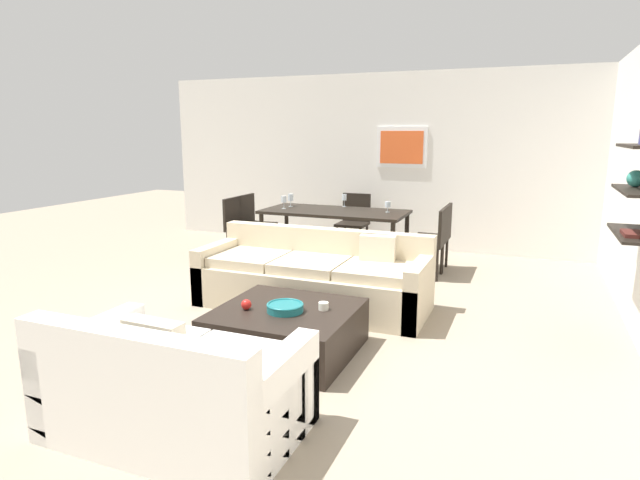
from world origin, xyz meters
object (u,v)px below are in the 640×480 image
Objects in this scene: wine_glass_head at (344,198)px; wine_glass_right_far at (388,205)px; dining_chair_left_far at (253,220)px; dining_chair_right_near at (433,238)px; loveseat_white at (174,389)px; dining_chair_left_near at (239,224)px; sofa_beige at (314,279)px; dining_chair_right_far at (438,232)px; dining_chair_head at (354,219)px; dining_table at (335,215)px; apple_on_coffee_table at (246,304)px; wine_glass_left_near at (284,200)px; coffee_table at (286,330)px; candle_jar at (324,306)px; wine_glass_left_far at (291,198)px; decorative_bowl at (285,307)px.

wine_glass_head is 0.77m from wine_glass_right_far.
dining_chair_right_near is at bearing -8.42° from dining_chair_left_far.
loveseat_white is 4.96m from dining_chair_left_far.
dining_chair_left_near is (-1.98, 4.13, 0.21)m from loveseat_white.
sofa_beige is at bearing -98.06° from wine_glass_right_far.
dining_chair_head is at bearing 154.68° from dining_chair_right_far.
dining_chair_head is at bearing 90.00° from dining_table.
dining_chair_left_near is at bearing -171.58° from dining_chair_right_far.
apple_on_coffee_table is 3.16m from dining_table.
dining_chair_left_near is 1.00× the size of dining_chair_head.
wine_glass_left_near reaches higher than sofa_beige.
wine_glass_left_near is at bearing -126.28° from dining_chair_head.
loveseat_white is at bearing -72.84° from wine_glass_left_near.
wine_glass_head is (-0.69, 3.39, 0.69)m from coffee_table.
apple_on_coffee_table is 4.01m from dining_chair_head.
candle_jar is 3.59m from dining_chair_left_near.
wine_glass_head is at bearing -90.00° from dining_chair_head.
dining_chair_right_far is at bearing 82.47° from candle_jar.
loveseat_white is 4.62m from dining_chair_right_far.
wine_glass_left_far is at bearing 90.00° from wine_glass_left_near.
coffee_table is at bearing -65.63° from wine_glass_left_far.
wine_glass_left_near is at bearing 7.83° from dining_chair_left_near.
wine_glass_right_far is at bearing 81.94° from sofa_beige.
dining_chair_right_far reaches higher than decorative_bowl.
decorative_bowl is 0.34× the size of dining_chair_head.
loveseat_white is at bearing -66.46° from dining_chair_left_far.
wine_glass_left_far reaches higher than decorative_bowl.
wine_glass_right_far is (2.11, 0.32, 0.35)m from dining_chair_left_near.
dining_table is (-0.98, 2.90, 0.27)m from candle_jar.
dining_table is (-0.59, 4.34, 0.39)m from loveseat_white.
wine_glass_right_far is at bearing -46.30° from dining_chair_head.
candle_jar is 0.98× the size of apple_on_coffee_table.
wine_glass_right_far is at bearing 95.02° from candle_jar.
wine_glass_left_far is at bearing 114.27° from decorative_bowl.
wine_glass_head is at bearing 101.42° from sofa_beige.
wine_glass_right_far reaches higher than coffee_table.
dining_chair_right_near reaches higher than sofa_beige.
dining_table is 10.69× the size of wine_glass_left_far.
dining_chair_left_near and dining_chair_right_far have the same top height.
dining_chair_right_far is (0.81, 4.54, 0.21)m from loveseat_white.
apple_on_coffee_table is at bearing -158.55° from candle_jar.
wine_glass_head is (0.72, 0.51, -0.00)m from wine_glass_left_near.
dining_chair_left_far reaches higher than dining_table.
dining_table is at bearing 97.16° from apple_on_coffee_table.
sofa_beige is at bearing -41.10° from dining_chair_left_near.
wine_glass_head is (0.72, 0.28, -0.00)m from wine_glass_left_far.
dining_chair_left_near reaches higher than sofa_beige.
coffee_table is at bearing 25.13° from apple_on_coffee_table.
dining_chair_right_near is at bearing 0.00° from dining_chair_left_near.
wine_glass_head reaches higher than decorative_bowl.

